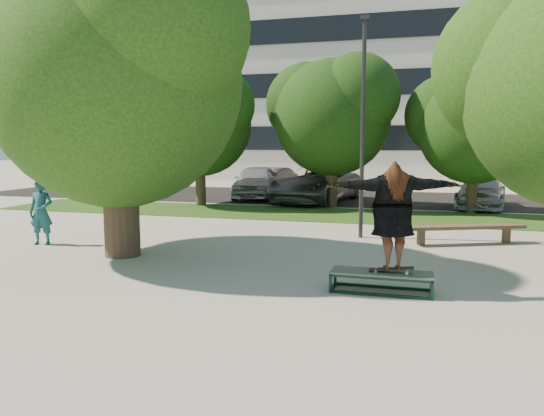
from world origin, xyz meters
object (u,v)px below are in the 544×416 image
(car_grey, at_px, (316,184))
(lamppost, at_px, (363,126))
(tree_left, at_px, (115,67))
(car_dark, at_px, (269,181))
(bystander, at_px, (41,212))
(car_silver_a, at_px, (256,182))
(grind_box, at_px, (381,282))
(bench, at_px, (464,228))
(car_silver_b, at_px, (481,192))

(car_grey, bearing_deg, lamppost, -58.96)
(tree_left, xyz_separation_m, car_dark, (-0.71, 15.41, -3.72))
(tree_left, xyz_separation_m, bystander, (-2.71, 0.56, -3.55))
(bystander, bearing_deg, car_silver_a, 70.61)
(bystander, relative_size, car_dark, 0.41)
(grind_box, bearing_deg, bench, 71.31)
(bench, height_order, car_silver_a, car_silver_a)
(grind_box, height_order, bench, bench)
(lamppost, xyz_separation_m, bench, (2.76, -0.24, -2.73))
(car_dark, bearing_deg, bystander, -88.52)
(car_dark, bearing_deg, grind_box, -58.54)
(bench, distance_m, car_silver_a, 13.31)
(tree_left, relative_size, lamppost, 1.16)
(car_grey, bearing_deg, tree_left, -88.39)
(tree_left, distance_m, bystander, 4.50)
(grind_box, bearing_deg, car_dark, 112.31)
(lamppost, bearing_deg, car_dark, 117.55)
(bystander, bearing_deg, car_dark, 71.04)
(car_grey, xyz_separation_m, car_silver_b, (7.04, -0.17, -0.16))
(lamppost, height_order, bystander, lamppost)
(car_silver_b, bearing_deg, tree_left, -118.52)
(tree_left, height_order, car_grey, tree_left)
(car_dark, relative_size, car_silver_b, 0.94)
(grind_box, relative_size, car_silver_b, 0.40)
(lamppost, bearing_deg, grind_box, -79.93)
(bystander, xyz_separation_m, bench, (10.76, 3.10, -0.44))
(lamppost, distance_m, car_silver_a, 11.67)
(bystander, distance_m, car_dark, 14.98)
(bench, distance_m, car_grey, 10.61)
(bystander, height_order, car_dark, bystander)
(bystander, xyz_separation_m, car_silver_b, (12.04, 11.84, -0.21))
(car_grey, height_order, car_silver_b, car_grey)
(car_dark, bearing_deg, car_silver_b, -7.48)
(tree_left, distance_m, lamppost, 6.70)
(grind_box, xyz_separation_m, bystander, (-8.98, 2.17, 0.68))
(car_silver_a, xyz_separation_m, car_silver_b, (10.19, -1.14, -0.15))
(tree_left, distance_m, car_grey, 13.28)
(lamppost, xyz_separation_m, car_dark, (-6.00, 11.50, -2.45))
(lamppost, distance_m, grind_box, 6.33)
(lamppost, bearing_deg, car_grey, 109.10)
(grind_box, distance_m, car_silver_b, 14.35)
(car_silver_b, bearing_deg, car_silver_a, -177.96)
(grind_box, xyz_separation_m, bench, (1.79, 5.28, 0.23))
(lamppost, bearing_deg, tree_left, -143.58)
(tree_left, bearing_deg, grind_box, -14.38)
(car_silver_a, bearing_deg, lamppost, -66.91)
(car_dark, bearing_deg, car_silver_a, -85.46)
(bench, height_order, car_dark, car_dark)
(bench, relative_size, car_silver_a, 0.67)
(car_silver_b, bearing_deg, car_grey, -172.91)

